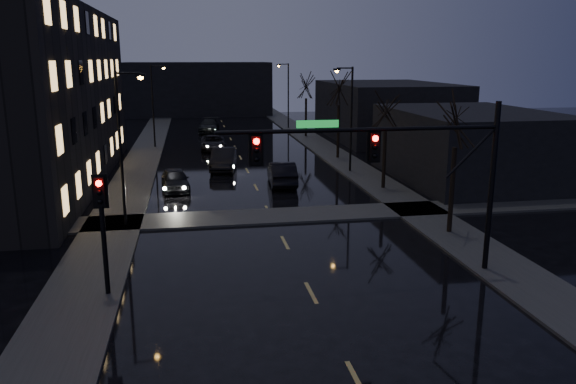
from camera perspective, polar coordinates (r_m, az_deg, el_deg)
name	(u,v)px	position (r m, az deg, el deg)	size (l,w,h in m)	color
sidewalk_left	(139,166)	(47.23, -14.87, 2.55)	(3.00, 140.00, 0.12)	#2D2D2B
sidewalk_right	(342,160)	(48.72, 5.48, 3.27)	(3.00, 140.00, 0.12)	#2D2D2B
sidewalk_cross	(272,216)	(31.24, -1.69, -2.46)	(40.00, 3.00, 0.12)	#2D2D2B
apartment_block	(7,98)	(43.12, -26.67, 8.56)	(12.00, 30.00, 12.00)	black
commercial_right_near	(469,145)	(42.59, 17.94, 4.53)	(10.00, 14.00, 5.00)	black
commercial_right_far	(386,111)	(63.18, 9.95, 8.15)	(12.00, 18.00, 6.00)	black
far_block	(198,89)	(89.38, -9.17, 10.32)	(22.00, 10.00, 8.00)	black
signal_mast	(404,158)	(22.11, 11.74, 3.40)	(11.11, 0.41, 7.00)	black
signal_pole_left	(102,218)	(21.26, -18.35, -2.55)	(0.35, 0.41, 4.53)	black
tree_near	(457,110)	(28.33, 16.84, 8.01)	(3.52, 3.52, 8.08)	black
tree_mid_a	(386,102)	(37.54, 9.97, 8.98)	(3.30, 3.30, 7.58)	black
tree_mid_b	(339,82)	(48.95, 5.23, 11.04)	(3.74, 3.74, 8.59)	black
tree_far	(306,82)	(62.59, 1.86, 11.10)	(3.43, 3.43, 7.88)	black
streetlight_l_near	(124,136)	(29.69, -16.32, 5.47)	(1.53, 0.28, 8.00)	black
streetlight_l_far	(155,99)	(56.48, -13.38, 9.19)	(1.53, 0.28, 8.00)	black
streetlight_r_mid	(349,110)	(43.07, 6.19, 8.25)	(1.53, 0.28, 8.00)	black
streetlight_r_far	(287,90)	(70.35, -0.15, 10.32)	(1.53, 0.28, 8.00)	black
oncoming_car_a	(175,180)	(38.13, -11.40, 1.25)	(1.74, 4.32, 1.47)	black
oncoming_car_b	(223,159)	(44.64, -6.57, 3.34)	(1.81, 5.19, 1.71)	black
oncoming_car_c	(213,143)	(54.58, -7.64, 4.99)	(2.32, 5.03, 1.40)	black
oncoming_car_d	(209,126)	(67.83, -8.04, 6.70)	(2.24, 5.50, 1.60)	black
lead_car	(282,173)	(39.03, -0.62, 1.92)	(1.73, 4.97, 1.64)	black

